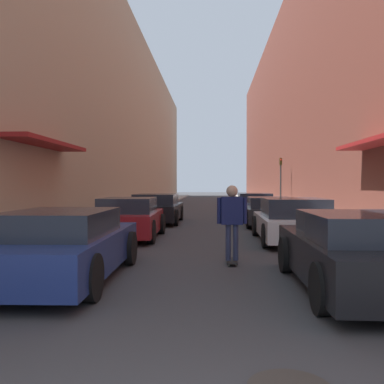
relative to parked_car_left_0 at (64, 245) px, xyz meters
The scene contains 14 objects.
ground 19.58m from the parked_car_left_0, 82.69° to the left, with size 138.75×138.75×0.00m, color #38383A.
curb_strip_left 25.79m from the parked_car_left_0, 94.16° to the left, with size 1.80×63.07×0.12m.
curb_strip_right 26.62m from the parked_car_left_0, 75.09° to the left, with size 1.80×63.07×0.12m.
building_row_left 26.83m from the parked_car_left_0, 100.51° to the left, with size 4.90×63.07×13.27m.
building_row_right 28.36m from the parked_car_left_0, 69.24° to the left, with size 4.90×63.07×15.11m.
parked_car_left_0 is the anchor object (origin of this frame).
parked_car_left_1 5.80m from the parked_car_left_0, 89.80° to the left, with size 1.90×4.03×1.27m.
parked_car_left_2 11.21m from the parked_car_left_0, 89.10° to the left, with size 2.09×4.51×1.27m.
parked_car_right_0 4.96m from the parked_car_left_0, ahead, with size 2.07×4.33×1.23m.
parked_car_right_1 7.22m from the parked_car_left_0, 46.75° to the left, with size 2.07×4.37×1.28m.
parked_car_right_2 11.39m from the parked_car_left_0, 64.35° to the left, with size 2.07×4.44×1.17m.
parked_car_right_3 16.19m from the parked_car_left_0, 72.64° to the left, with size 2.02×4.58×1.23m.
skateboarder 3.47m from the parked_car_left_0, 29.24° to the left, with size 0.63×0.78×1.66m.
traffic_light 21.89m from the parked_car_left_0, 71.19° to the left, with size 0.16×0.22×3.29m.
Camera 1 is at (0.10, -1.52, 1.67)m, focal length 40.00 mm.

